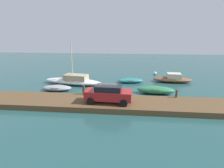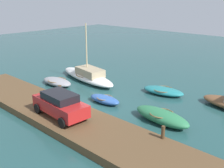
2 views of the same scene
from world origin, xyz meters
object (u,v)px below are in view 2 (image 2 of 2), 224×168
Objects in this scene: rowboat_grey at (57,82)px; mooring_post_west at (60,91)px; sailboat_white at (88,75)px; rowboat_teal at (163,91)px; parked_car at (60,104)px; rowboat_green at (162,116)px; dinghy_blue at (105,99)px; mooring_post_mid_west at (163,132)px.

mooring_post_west is at bearing -34.76° from rowboat_grey.
sailboat_white reaches higher than mooring_post_west.
rowboat_teal is at bearing 56.35° from mooring_post_west.
rowboat_teal is 8.43m from mooring_post_west.
sailboat_white reaches higher than rowboat_grey.
parked_car is at bearing -43.55° from sailboat_white.
rowboat_green is 1.14× the size of rowboat_teal.
rowboat_grey is at bearing -175.42° from rowboat_green.
parked_car reaches higher than mooring_post_west.
rowboat_grey is 3.68× the size of mooring_post_west.
rowboat_green reaches higher than rowboat_teal.
dinghy_blue is 4.44m from parked_car.
sailboat_white is 5.98m from dinghy_blue.
rowboat_green is 0.52× the size of sailboat_white.
rowboat_teal is 5.02× the size of mooring_post_mid_west.
mooring_post_west is at bearing -132.57° from rowboat_teal.
dinghy_blue is at bearing -3.51° from rowboat_grey.
rowboat_green is 10.55m from sailboat_white.
dinghy_blue is at bearing -123.98° from rowboat_teal.
rowboat_teal is at bearing 122.43° from mooring_post_mid_west.
sailboat_white is (-10.17, 2.81, 0.10)m from rowboat_green.
rowboat_green is at bearing 47.12° from parked_car.
dinghy_blue is 7.05m from mooring_post_mid_west.
parked_car reaches higher than rowboat_teal.
sailboat_white is 2.35× the size of rowboat_grey.
mooring_post_west reaches higher than rowboat_teal.
rowboat_green reaches higher than dinghy_blue.
parked_car is (2.77, -2.02, 0.36)m from mooring_post_west.
parked_car reaches higher than mooring_post_mid_west.
dinghy_blue is at bearing -20.37° from sailboat_white.
rowboat_grey is 4.69× the size of mooring_post_mid_west.
sailboat_white is at bearing -175.69° from rowboat_teal.
dinghy_blue is (5.19, -2.96, -0.22)m from sailboat_white.
mooring_post_west reaches higher than dinghy_blue.
rowboat_grey is 0.93× the size of rowboat_teal.
sailboat_white is 7.59m from rowboat_teal.
rowboat_grey is at bearing -101.96° from sailboat_white.
sailboat_white reaches higher than rowboat_green.
sailboat_white is 11.03× the size of mooring_post_mid_west.
rowboat_green is 11.26m from rowboat_grey.
rowboat_green is 1.00× the size of parked_car.
mooring_post_west is 0.22× the size of parked_car.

